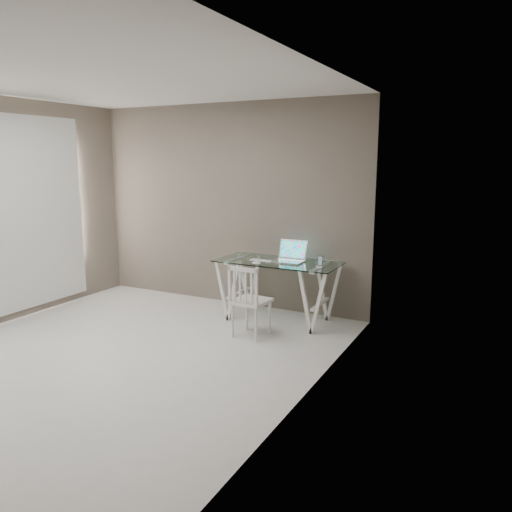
% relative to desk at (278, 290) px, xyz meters
% --- Properties ---
extents(room, '(4.50, 4.52, 2.71)m').
position_rel_desk_xyz_m(room, '(-1.02, -1.79, 1.33)').
color(room, beige).
rests_on(room, ground).
extents(desk, '(1.50, 0.70, 0.75)m').
position_rel_desk_xyz_m(desk, '(0.00, 0.00, 0.00)').
color(desk, silver).
rests_on(desk, ground).
extents(chair, '(0.40, 0.40, 0.83)m').
position_rel_desk_xyz_m(chair, '(-0.04, -0.71, 0.07)').
color(chair, silver).
rests_on(chair, ground).
extents(laptop, '(0.36, 0.32, 0.25)m').
position_rel_desk_xyz_m(laptop, '(0.12, 0.07, 0.42)').
color(laptop, silver).
rests_on(laptop, desk).
extents(keyboard, '(0.31, 0.13, 0.01)m').
position_rel_desk_xyz_m(keyboard, '(-0.19, -0.08, 0.37)').
color(keyboard, silver).
rests_on(keyboard, desk).
extents(mouse, '(0.11, 0.07, 0.04)m').
position_rel_desk_xyz_m(mouse, '(-0.15, -0.29, 0.38)').
color(mouse, white).
rests_on(mouse, desk).
extents(phone_dock, '(0.07, 0.07, 0.13)m').
position_rel_desk_xyz_m(phone_dock, '(0.56, -0.08, 0.40)').
color(phone_dock, white).
rests_on(phone_dock, desk).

